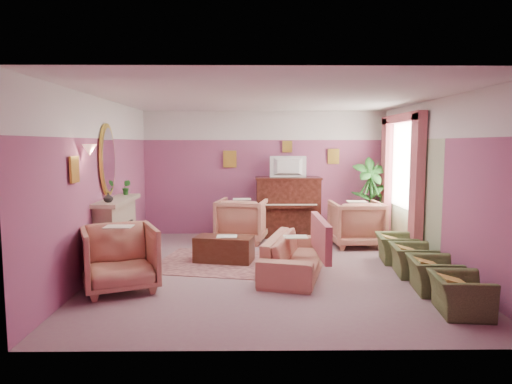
{
  "coord_description": "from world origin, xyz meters",
  "views": [
    {
      "loc": [
        -0.32,
        -7.38,
        2.07
      ],
      "look_at": [
        -0.24,
        0.4,
        1.24
      ],
      "focal_mm": 32.0,
      "sensor_mm": 36.0,
      "label": 1
    }
  ],
  "objects_px": {
    "piano": "(288,207)",
    "olive_chair_a": "(460,288)",
    "sofa": "(295,248)",
    "olive_chair_b": "(433,269)",
    "side_table": "(373,221)",
    "coffee_table": "(224,249)",
    "floral_armchair_front": "(120,254)",
    "olive_chair_c": "(413,255)",
    "olive_chair_d": "(396,244)",
    "floral_armchair_right": "(356,221)",
    "floral_armchair_left": "(242,218)",
    "television": "(288,165)"
  },
  "relations": [
    {
      "from": "piano",
      "to": "olive_chair_a",
      "type": "xyz_separation_m",
      "value": [
        1.72,
        -4.7,
        -0.33
      ]
    },
    {
      "from": "sofa",
      "to": "olive_chair_b",
      "type": "relative_size",
      "value": 2.79
    },
    {
      "from": "piano",
      "to": "side_table",
      "type": "distance_m",
      "value": 1.92
    },
    {
      "from": "olive_chair_b",
      "to": "sofa",
      "type": "bearing_deg",
      "value": 152.72
    },
    {
      "from": "sofa",
      "to": "coffee_table",
      "type": "bearing_deg",
      "value": 148.64
    },
    {
      "from": "olive_chair_b",
      "to": "floral_armchair_front",
      "type": "bearing_deg",
      "value": 178.18
    },
    {
      "from": "sofa",
      "to": "olive_chair_c",
      "type": "distance_m",
      "value": 1.84
    },
    {
      "from": "olive_chair_b",
      "to": "olive_chair_d",
      "type": "height_order",
      "value": "same"
    },
    {
      "from": "floral_armchair_right",
      "to": "floral_armchair_front",
      "type": "height_order",
      "value": "same"
    },
    {
      "from": "olive_chair_c",
      "to": "olive_chair_d",
      "type": "distance_m",
      "value": 0.82
    },
    {
      "from": "coffee_table",
      "to": "olive_chair_b",
      "type": "relative_size",
      "value": 1.35
    },
    {
      "from": "floral_armchair_left",
      "to": "television",
      "type": "bearing_deg",
      "value": 27.04
    },
    {
      "from": "piano",
      "to": "sofa",
      "type": "xyz_separation_m",
      "value": [
        -0.12,
        -2.93,
        -0.23
      ]
    },
    {
      "from": "olive_chair_b",
      "to": "olive_chair_a",
      "type": "bearing_deg",
      "value": -90.0
    },
    {
      "from": "television",
      "to": "sofa",
      "type": "bearing_deg",
      "value": -92.29
    },
    {
      "from": "floral_armchair_right",
      "to": "floral_armchair_front",
      "type": "xyz_separation_m",
      "value": [
        -3.99,
        -2.75,
        0.0
      ]
    },
    {
      "from": "coffee_table",
      "to": "floral_armchair_front",
      "type": "xyz_separation_m",
      "value": [
        -1.38,
        -1.53,
        0.29
      ]
    },
    {
      "from": "floral_armchair_left",
      "to": "floral_armchair_front",
      "type": "distance_m",
      "value": 3.59
    },
    {
      "from": "coffee_table",
      "to": "floral_armchair_left",
      "type": "distance_m",
      "value": 1.69
    },
    {
      "from": "olive_chair_c",
      "to": "coffee_table",
      "type": "bearing_deg",
      "value": 164.32
    },
    {
      "from": "television",
      "to": "olive_chair_b",
      "type": "distance_m",
      "value": 4.39
    },
    {
      "from": "television",
      "to": "olive_chair_a",
      "type": "relative_size",
      "value": 1.08
    },
    {
      "from": "television",
      "to": "side_table",
      "type": "xyz_separation_m",
      "value": [
        1.89,
        -0.04,
        -1.25
      ]
    },
    {
      "from": "sofa",
      "to": "floral_armchair_left",
      "type": "height_order",
      "value": "floral_armchair_left"
    },
    {
      "from": "floral_armchair_front",
      "to": "side_table",
      "type": "distance_m",
      "value": 5.85
    },
    {
      "from": "floral_armchair_right",
      "to": "olive_chair_a",
      "type": "xyz_separation_m",
      "value": [
        0.42,
        -3.71,
        -0.19
      ]
    },
    {
      "from": "floral_armchair_right",
      "to": "side_table",
      "type": "distance_m",
      "value": 1.08
    },
    {
      "from": "floral_armchair_left",
      "to": "olive_chair_d",
      "type": "bearing_deg",
      "value": -31.46
    },
    {
      "from": "olive_chair_a",
      "to": "side_table",
      "type": "relative_size",
      "value": 1.06
    },
    {
      "from": "television",
      "to": "coffee_table",
      "type": "bearing_deg",
      "value": -120.93
    },
    {
      "from": "olive_chair_d",
      "to": "side_table",
      "type": "distance_m",
      "value": 2.15
    },
    {
      "from": "piano",
      "to": "olive_chair_b",
      "type": "height_order",
      "value": "piano"
    },
    {
      "from": "television",
      "to": "sofa",
      "type": "height_order",
      "value": "television"
    },
    {
      "from": "television",
      "to": "floral_armchair_left",
      "type": "height_order",
      "value": "television"
    },
    {
      "from": "piano",
      "to": "floral_armchair_left",
      "type": "relative_size",
      "value": 1.37
    },
    {
      "from": "floral_armchair_left",
      "to": "side_table",
      "type": "relative_size",
      "value": 1.46
    },
    {
      "from": "side_table",
      "to": "floral_armchair_right",
      "type": "bearing_deg",
      "value": -123.18
    },
    {
      "from": "television",
      "to": "olive_chair_b",
      "type": "xyz_separation_m",
      "value": [
        1.72,
        -3.83,
        -1.28
      ]
    },
    {
      "from": "sofa",
      "to": "floral_armchair_front",
      "type": "height_order",
      "value": "floral_armchair_front"
    },
    {
      "from": "floral_armchair_left",
      "to": "olive_chair_b",
      "type": "distance_m",
      "value": 4.3
    },
    {
      "from": "olive_chair_a",
      "to": "olive_chair_d",
      "type": "bearing_deg",
      "value": 90.0
    },
    {
      "from": "floral_armchair_left",
      "to": "olive_chair_d",
      "type": "relative_size",
      "value": 1.38
    },
    {
      "from": "sofa",
      "to": "olive_chair_d",
      "type": "bearing_deg",
      "value": 20.64
    },
    {
      "from": "olive_chair_b",
      "to": "piano",
      "type": "bearing_deg",
      "value": 113.94
    },
    {
      "from": "olive_chair_d",
      "to": "side_table",
      "type": "xyz_separation_m",
      "value": [
        0.17,
        2.14,
        0.03
      ]
    },
    {
      "from": "coffee_table",
      "to": "side_table",
      "type": "xyz_separation_m",
      "value": [
        3.19,
        2.12,
        0.12
      ]
    },
    {
      "from": "sofa",
      "to": "floral_armchair_left",
      "type": "distance_m",
      "value": 2.53
    },
    {
      "from": "piano",
      "to": "floral_armchair_front",
      "type": "height_order",
      "value": "piano"
    },
    {
      "from": "floral_armchair_right",
      "to": "sofa",
      "type": "bearing_deg",
      "value": -126.17
    },
    {
      "from": "piano",
      "to": "olive_chair_c",
      "type": "bearing_deg",
      "value": -60.62
    }
  ]
}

